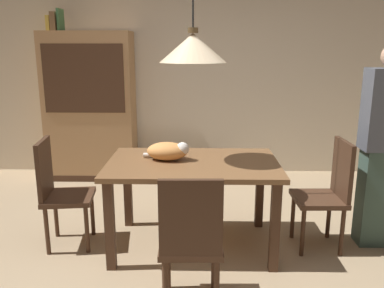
# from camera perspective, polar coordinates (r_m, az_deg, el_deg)

# --- Properties ---
(ground) EXTENTS (10.00, 10.00, 0.00)m
(ground) POSITION_cam_1_polar(r_m,az_deg,el_deg) (3.16, -0.38, -18.17)
(ground) COLOR tan
(back_wall) EXTENTS (6.40, 0.10, 2.90)m
(back_wall) POSITION_cam_1_polar(r_m,az_deg,el_deg) (5.34, 0.32, 11.39)
(back_wall) COLOR beige
(back_wall) RESTS_ON ground
(dining_table) EXTENTS (1.40, 0.90, 0.75)m
(dining_table) POSITION_cam_1_polar(r_m,az_deg,el_deg) (3.32, 0.13, -4.20)
(dining_table) COLOR brown
(dining_table) RESTS_ON ground
(chair_right_side) EXTENTS (0.41, 0.41, 0.93)m
(chair_right_side) POSITION_cam_1_polar(r_m,az_deg,el_deg) (3.53, 18.87, -6.19)
(chair_right_side) COLOR #472D1E
(chair_right_side) RESTS_ON ground
(chair_near_front) EXTENTS (0.41, 0.41, 0.93)m
(chair_near_front) POSITION_cam_1_polar(r_m,az_deg,el_deg) (2.56, -0.17, -13.25)
(chair_near_front) COLOR #472D1E
(chair_near_front) RESTS_ON ground
(chair_left_side) EXTENTS (0.44, 0.44, 0.93)m
(chair_left_side) POSITION_cam_1_polar(r_m,az_deg,el_deg) (3.55, -18.48, -6.04)
(chair_left_side) COLOR #472D1E
(chair_left_side) RESTS_ON ground
(cat_sleeping) EXTENTS (0.39, 0.25, 0.16)m
(cat_sleeping) POSITION_cam_1_polar(r_m,az_deg,el_deg) (3.32, -3.36, -1.00)
(cat_sleeping) COLOR #E59951
(cat_sleeping) RESTS_ON dining_table
(pendant_lamp) EXTENTS (0.52, 0.52, 1.30)m
(pendant_lamp) POSITION_cam_1_polar(r_m,az_deg,el_deg) (3.15, 0.14, 13.60)
(pendant_lamp) COLOR beige
(hutch_bookcase) EXTENTS (1.12, 0.45, 1.85)m
(hutch_bookcase) POSITION_cam_1_polar(r_m,az_deg,el_deg) (5.25, -14.27, 4.77)
(hutch_bookcase) COLOR tan
(hutch_bookcase) RESTS_ON ground
(book_yellow_short) EXTENTS (0.04, 0.20, 0.18)m
(book_yellow_short) POSITION_cam_1_polar(r_m,az_deg,el_deg) (5.33, -19.58, 15.90)
(book_yellow_short) COLOR gold
(book_yellow_short) RESTS_ON hutch_bookcase
(book_brown_thick) EXTENTS (0.06, 0.24, 0.22)m
(book_brown_thick) POSITION_cam_1_polar(r_m,az_deg,el_deg) (5.30, -18.87, 16.18)
(book_brown_thick) COLOR brown
(book_brown_thick) RESTS_ON hutch_bookcase
(book_green_slim) EXTENTS (0.03, 0.20, 0.26)m
(book_green_slim) POSITION_cam_1_polar(r_m,az_deg,el_deg) (5.28, -18.24, 16.46)
(book_green_slim) COLOR #427A4C
(book_green_slim) RESTS_ON hutch_bookcase
(person_standing) EXTENTS (0.36, 0.22, 1.69)m
(person_standing) POSITION_cam_1_polar(r_m,az_deg,el_deg) (3.66, 25.58, -0.50)
(person_standing) COLOR #3D564C
(person_standing) RESTS_ON ground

